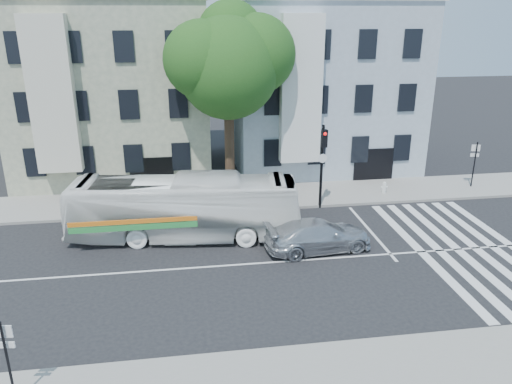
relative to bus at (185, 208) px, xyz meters
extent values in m
plane|color=black|center=(2.70, -3.20, -1.55)|extent=(120.00, 120.00, 0.00)
cube|color=gray|center=(2.70, 4.80, -1.48)|extent=(80.00, 4.00, 0.15)
cube|color=gray|center=(-4.30, 11.80, 3.95)|extent=(12.00, 10.00, 11.00)
cube|color=#94A3B1|center=(9.70, 11.80, 3.95)|extent=(12.00, 10.00, 11.00)
cylinder|color=#2D2116|center=(2.70, 5.30, 1.05)|extent=(0.56, 0.56, 5.20)
sphere|color=#174215|center=(2.70, 5.30, 5.95)|extent=(5.60, 5.60, 5.60)
sphere|color=#174215|center=(4.30, 5.70, 6.65)|extent=(4.40, 4.40, 4.40)
sphere|color=#174215|center=(1.30, 5.00, 6.45)|extent=(4.20, 4.20, 4.20)
sphere|color=#174215|center=(3.00, 6.50, 7.65)|extent=(3.80, 3.80, 3.80)
sphere|color=#174215|center=(2.10, 5.90, 4.95)|extent=(3.40, 3.40, 3.40)
imported|color=white|center=(0.00, 0.00, 0.00)|extent=(3.90, 11.36, 3.10)
imported|color=silver|center=(6.04, -2.25, -0.83)|extent=(2.57, 5.18, 1.45)
cylinder|color=black|center=(7.52, 2.85, 0.82)|extent=(0.16, 0.16, 4.73)
cube|color=black|center=(7.52, 2.60, 2.50)|extent=(0.33, 0.27, 0.96)
sphere|color=red|center=(7.52, 2.47, 2.79)|extent=(0.18, 0.18, 0.18)
cylinder|color=white|center=(7.52, 2.70, 1.38)|extent=(0.50, 0.07, 0.50)
cylinder|color=silver|center=(11.83, 4.20, -1.11)|extent=(0.23, 0.23, 0.58)
sphere|color=silver|center=(11.83, 4.20, -0.79)|extent=(0.21, 0.21, 0.21)
cylinder|color=silver|center=(11.83, 4.20, -1.03)|extent=(0.39, 0.14, 0.14)
cylinder|color=black|center=(-4.89, -10.55, -0.07)|extent=(0.07, 0.07, 2.65)
cube|color=white|center=(-4.89, -10.45, 0.88)|extent=(0.48, 0.09, 0.37)
cube|color=white|center=(-4.89, -10.45, 0.46)|extent=(0.48, 0.09, 0.19)
cylinder|color=black|center=(17.70, 4.57, 0.02)|extent=(0.08, 0.08, 2.84)
cube|color=white|center=(17.70, 4.67, 1.04)|extent=(0.51, 0.17, 0.40)
cube|color=white|center=(17.70, 4.67, 0.59)|extent=(0.51, 0.17, 0.20)
camera|label=1|loc=(0.15, -22.50, 8.93)|focal=35.00mm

